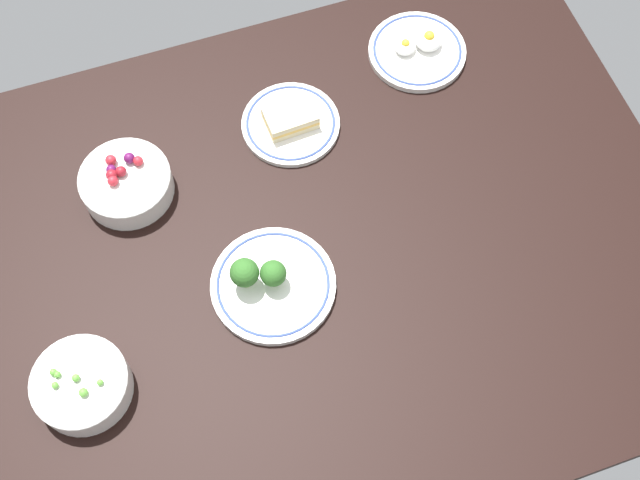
% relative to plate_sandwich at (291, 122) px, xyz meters
% --- Properties ---
extents(dining_table, '(1.29, 1.00, 0.04)m').
position_rel_plate_sandwich_xyz_m(dining_table, '(-0.03, -0.25, -0.03)').
color(dining_table, black).
rests_on(dining_table, ground).
extents(plate_sandwich, '(0.18, 0.18, 0.04)m').
position_rel_plate_sandwich_xyz_m(plate_sandwich, '(0.00, 0.00, 0.00)').
color(plate_sandwich, white).
rests_on(plate_sandwich, dining_table).
extents(bowl_berries, '(0.16, 0.16, 0.07)m').
position_rel_plate_sandwich_xyz_m(bowl_berries, '(-0.32, -0.04, 0.02)').
color(bowl_berries, white).
rests_on(bowl_berries, dining_table).
extents(bowl_peas, '(0.15, 0.15, 0.06)m').
position_rel_plate_sandwich_xyz_m(bowl_peas, '(-0.47, -0.37, 0.02)').
color(bowl_peas, white).
rests_on(bowl_peas, dining_table).
extents(plate_eggs, '(0.19, 0.19, 0.05)m').
position_rel_plate_sandwich_xyz_m(plate_eggs, '(0.29, 0.08, -0.00)').
color(plate_eggs, white).
rests_on(plate_eggs, dining_table).
extents(plate_broccoli, '(0.21, 0.21, 0.08)m').
position_rel_plate_sandwich_xyz_m(plate_broccoli, '(-0.13, -0.30, 0.01)').
color(plate_broccoli, white).
rests_on(plate_broccoli, dining_table).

